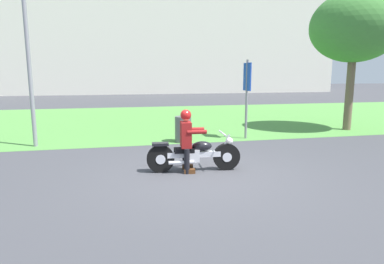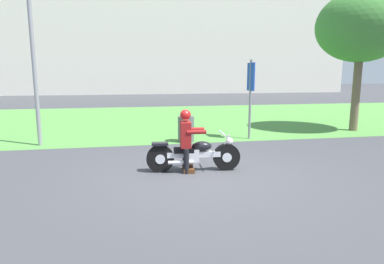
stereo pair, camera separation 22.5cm
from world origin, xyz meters
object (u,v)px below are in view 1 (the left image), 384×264
Objects in this scene: rider_lead at (187,136)px; sign_banner at (247,87)px; motorcycle_lead at (194,154)px; streetlight_pole at (29,8)px; trash_can at (183,129)px; tree_roadside at (355,27)px.

sign_banner is (2.71, 3.33, 0.92)m from rider_lead.
sign_banner is (2.54, 3.35, 1.35)m from motorcycle_lead.
rider_lead is 6.05m from streetlight_pole.
sign_banner reaches higher than motorcycle_lead.
motorcycle_lead is 6.40m from streetlight_pole.
motorcycle_lead is at bearing -0.88° from rider_lead.
sign_banner is (2.17, 0.12, 1.31)m from trash_can.
motorcycle_lead is 2.55× the size of trash_can.
tree_roadside is at bearing 8.02° from trash_can.
streetlight_pole is 2.47× the size of sign_banner.
streetlight_pole is 7.84× the size of trash_can.
motorcycle_lead is 0.41× the size of tree_roadside.
rider_lead is 0.53× the size of sign_banner.
motorcycle_lead is 8.89m from tree_roadside.
trash_can is 2.54m from sign_banner.
streetlight_pole reaches higher than sign_banner.
sign_banner is at bearing -1.60° from streetlight_pole.
streetlight_pole is at bearing 142.10° from rider_lead.
tree_roadside is 1.98× the size of sign_banner.
rider_lead is 8.86m from tree_roadside.
motorcycle_lead is at bearing -127.21° from sign_banner.
rider_lead is at bearing -129.13° from sign_banner.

